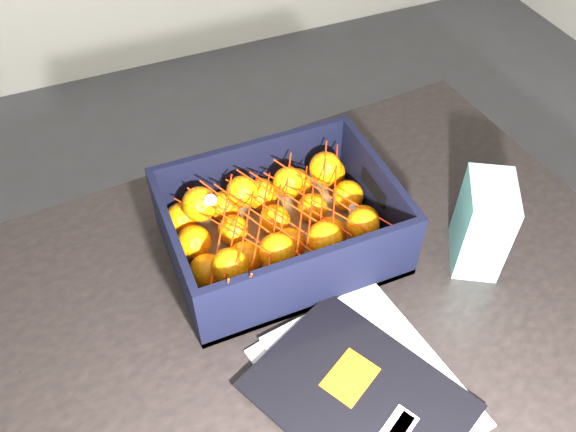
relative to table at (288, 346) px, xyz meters
name	(u,v)px	position (x,y,z in m)	size (l,w,h in m)	color
ground	(366,368)	(0.32, 0.20, -0.65)	(3.50, 3.50, 0.00)	#37373A
table	(288,346)	(0.00, 0.00, 0.00)	(1.26, 0.89, 0.75)	black
magazine_stack	(363,388)	(0.05, -0.16, 0.11)	(0.31, 0.35, 0.02)	#B6B6B2
produce_crate	(281,231)	(0.04, 0.13, 0.14)	(0.36, 0.27, 0.13)	olive
clementine_heap	(280,228)	(0.04, 0.13, 0.15)	(0.34, 0.25, 0.10)	orange
mesh_net	(279,212)	(0.03, 0.12, 0.20)	(0.30, 0.24, 0.09)	red
retail_carton	(482,224)	(0.33, -0.01, 0.18)	(0.07, 0.11, 0.16)	white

